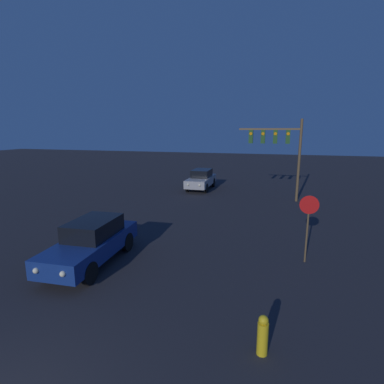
{
  "coord_description": "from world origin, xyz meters",
  "views": [
    {
      "loc": [
        4.39,
        -2.68,
        4.81
      ],
      "look_at": [
        0.0,
        12.32,
        1.56
      ],
      "focal_mm": 28.0,
      "sensor_mm": 36.0,
      "label": 1
    }
  ],
  "objects_px": {
    "car_far": "(201,179)",
    "fire_hydrant": "(263,335)",
    "car_near": "(92,241)",
    "traffic_signal_mast": "(279,144)",
    "stop_sign": "(308,217)"
  },
  "relations": [
    {
      "from": "car_far",
      "to": "fire_hydrant",
      "type": "xyz_separation_m",
      "value": [
        5.97,
        -17.68,
        -0.37
      ]
    },
    {
      "from": "car_near",
      "to": "car_far",
      "type": "bearing_deg",
      "value": -94.27
    },
    {
      "from": "car_far",
      "to": "fire_hydrant",
      "type": "bearing_deg",
      "value": 108.17
    },
    {
      "from": "car_near",
      "to": "traffic_signal_mast",
      "type": "height_order",
      "value": "traffic_signal_mast"
    },
    {
      "from": "stop_sign",
      "to": "fire_hydrant",
      "type": "bearing_deg",
      "value": -103.43
    },
    {
      "from": "car_far",
      "to": "stop_sign",
      "type": "height_order",
      "value": "stop_sign"
    },
    {
      "from": "stop_sign",
      "to": "car_far",
      "type": "bearing_deg",
      "value": 120.08
    },
    {
      "from": "car_far",
      "to": "car_near",
      "type": "bearing_deg",
      "value": 88.44
    },
    {
      "from": "car_near",
      "to": "car_far",
      "type": "height_order",
      "value": "same"
    },
    {
      "from": "traffic_signal_mast",
      "to": "fire_hydrant",
      "type": "height_order",
      "value": "traffic_signal_mast"
    },
    {
      "from": "car_near",
      "to": "fire_hydrant",
      "type": "bearing_deg",
      "value": 151.53
    },
    {
      "from": "car_near",
      "to": "stop_sign",
      "type": "bearing_deg",
      "value": -166.32
    },
    {
      "from": "traffic_signal_mast",
      "to": "car_far",
      "type": "bearing_deg",
      "value": 158.68
    },
    {
      "from": "car_far",
      "to": "traffic_signal_mast",
      "type": "relative_size",
      "value": 0.83
    },
    {
      "from": "car_far",
      "to": "fire_hydrant",
      "type": "height_order",
      "value": "car_far"
    }
  ]
}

